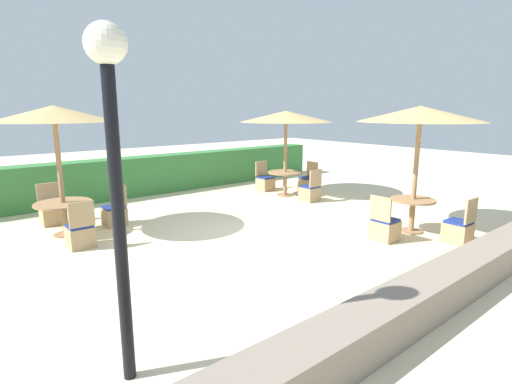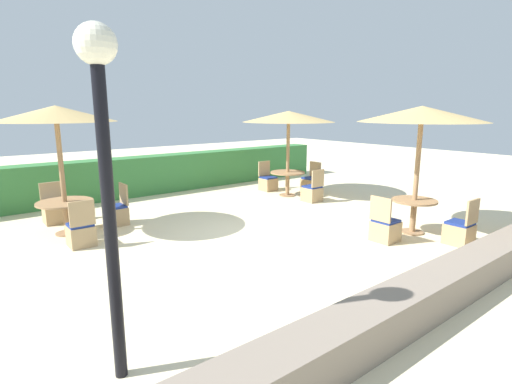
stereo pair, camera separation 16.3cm
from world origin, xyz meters
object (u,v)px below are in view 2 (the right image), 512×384
at_px(patio_chair_back_left_south, 81,233).
at_px(parasol_back_right, 289,117).
at_px(round_table_front_right, 414,208).
at_px(patio_chair_front_right_south, 460,231).
at_px(patio_chair_back_left_north, 54,212).
at_px(patio_chair_back_right_south, 312,192).
at_px(lamp_post, 103,138).
at_px(round_table_back_right, 288,177).
at_px(patio_chair_back_right_east, 311,183).
at_px(patio_chair_back_left_east, 117,213).
at_px(patio_chair_back_right_north, 268,182).
at_px(round_table_back_left, 65,208).
at_px(patio_chair_front_right_west, 385,229).
at_px(parasol_front_right, 422,115).
at_px(parasol_back_left, 56,114).

relative_size(patio_chair_back_left_south, parasol_back_right, 0.34).
relative_size(round_table_front_right, patio_chair_front_right_south, 0.99).
xyz_separation_m(patio_chair_back_left_north, patio_chair_front_right_south, (5.85, -6.52, 0.00)).
relative_size(patio_chair_back_left_south, patio_chair_back_right_south, 1.00).
relative_size(lamp_post, round_table_back_right, 3.20).
bearing_deg(patio_chair_back_right_south, round_table_back_right, 92.00).
height_order(patio_chair_back_left_south, patio_chair_back_right_south, same).
bearing_deg(round_table_front_right, patio_chair_back_right_east, 71.77).
relative_size(patio_chair_back_left_east, patio_chair_back_right_south, 1.00).
relative_size(patio_chair_back_right_south, round_table_front_right, 1.01).
distance_m(lamp_post, patio_chair_back_left_east, 5.96).
xyz_separation_m(patio_chair_back_left_east, patio_chair_back_right_north, (5.20, 0.82, 0.00)).
relative_size(patio_chair_back_right_south, patio_chair_back_right_east, 1.00).
bearing_deg(round_table_front_right, patio_chair_front_right_south, -87.76).
relative_size(round_table_back_left, round_table_front_right, 1.22).
bearing_deg(patio_chair_back_left_south, patio_chair_front_right_west, -35.61).
relative_size(patio_chair_back_left_north, parasol_front_right, 0.35).
bearing_deg(parasol_back_right, patio_chair_back_right_east, 1.03).
height_order(patio_chair_back_left_east, parasol_front_right, parasol_front_right).
xyz_separation_m(parasol_back_left, patio_chair_back_left_south, (0.02, -1.00, -2.22)).
distance_m(parasol_back_left, patio_chair_back_right_south, 6.73).
bearing_deg(parasol_back_right, round_table_back_left, 178.91).
relative_size(lamp_post, patio_chair_back_left_east, 3.57).
relative_size(parasol_back_right, patio_chair_front_right_south, 2.92).
bearing_deg(patio_chair_front_right_south, lamp_post, 177.97).
height_order(parasol_back_left, patio_chair_back_right_south, parasol_back_left).
xyz_separation_m(patio_chair_back_left_east, patio_chair_front_right_west, (3.78, -4.49, 0.00)).
distance_m(patio_chair_back_left_east, patio_chair_back_right_north, 5.26).
xyz_separation_m(lamp_post, patio_chair_back_right_east, (8.01, 5.13, -2.09)).
bearing_deg(patio_chair_front_right_south, round_table_back_right, 85.95).
xyz_separation_m(lamp_post, patio_chair_back_right_south, (7.01, 4.11, -2.09)).
bearing_deg(round_table_front_right, patio_chair_back_left_south, 148.83).
xyz_separation_m(parasol_back_left, patio_chair_back_left_east, (1.07, 0.04, -2.22)).
height_order(lamp_post, round_table_back_right, lamp_post).
height_order(patio_chair_back_left_south, round_table_back_right, patio_chair_back_left_south).
distance_m(lamp_post, parasol_back_right, 8.65).
relative_size(parasol_back_left, round_table_back_left, 2.37).
xyz_separation_m(lamp_post, patio_chair_back_left_south, (0.78, 4.24, -2.09)).
bearing_deg(round_table_back_left, parasol_back_right, -1.09).
bearing_deg(parasol_back_left, patio_chair_back_right_east, -0.79).
bearing_deg(patio_chair_front_right_south, round_table_front_right, 92.24).
distance_m(parasol_back_left, parasol_back_right, 6.22).
height_order(lamp_post, patio_chair_back_left_north, lamp_post).
bearing_deg(patio_chair_back_left_east, patio_chair_back_right_east, -91.25).
bearing_deg(lamp_post, round_table_back_left, 81.74).
bearing_deg(patio_chair_back_right_east, patio_chair_back_left_north, 80.95).
distance_m(round_table_back_left, patio_chair_front_right_west, 6.59).
height_order(round_table_back_right, patio_chair_back_right_south, patio_chair_back_right_south).
distance_m(parasol_back_right, patio_chair_front_right_south, 5.76).
relative_size(patio_chair_back_right_east, patio_chair_front_right_south, 1.00).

